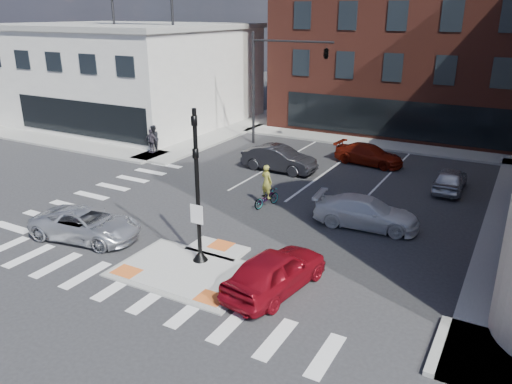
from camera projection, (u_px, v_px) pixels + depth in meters
The scene contains 18 objects.
ground at pixel (195, 267), 19.28m from camera, with size 120.00×120.00×0.00m, color #28282B.
refuge_island at pixel (191, 269), 19.05m from camera, with size 5.40×4.65×0.13m.
sidewalk_nw at pixel (135, 135), 39.46m from camera, with size 23.50×20.50×0.15m.
sidewalk_n at pixel (407, 147), 35.96m from camera, with size 26.00×3.00×0.15m, color gray.
building_nw at pixel (122, 72), 44.28m from camera, with size 20.40×16.40×14.40m.
building_n at pixel (445, 30), 41.53m from camera, with size 24.40×18.40×15.50m.
building_far_left at pixel (411, 48), 62.12m from camera, with size 10.00×12.00×10.00m, color slate.
signal_pole at pixel (198, 207), 18.80m from camera, with size 0.60×0.60×5.98m.
mast_arm_signal at pixel (305, 60), 33.54m from camera, with size 6.10×2.24×8.00m.
silver_suv at pixel (86, 224), 21.48m from camera, with size 2.22×4.81×1.34m, color silver.
red_sedan at pixel (275, 271), 17.42m from camera, with size 1.83×4.55×1.55m, color maroon.
white_pickup at pixel (366, 212), 22.71m from camera, with size 1.93×4.74×1.38m, color white.
bg_car_dark at pixel (279, 159), 30.68m from camera, with size 1.62×4.64×1.53m, color #232328.
bg_car_silver at pixel (450, 179), 27.26m from camera, with size 1.55×3.86×1.32m, color silver.
bg_car_red at pixel (369, 155), 32.00m from camera, with size 1.80×4.42×1.28m, color maroon.
cyclist at pixel (267, 193), 25.02m from camera, with size 1.03×1.83×2.19m.
pedestrian_a at pixel (154, 138), 34.25m from camera, with size 0.90×0.70×1.84m, color black.
pedestrian_b at pixel (151, 141), 34.05m from camera, with size 0.95×0.40×1.62m, color #302B35.
Camera 1 is at (10.39, -13.82, 9.32)m, focal length 35.00 mm.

